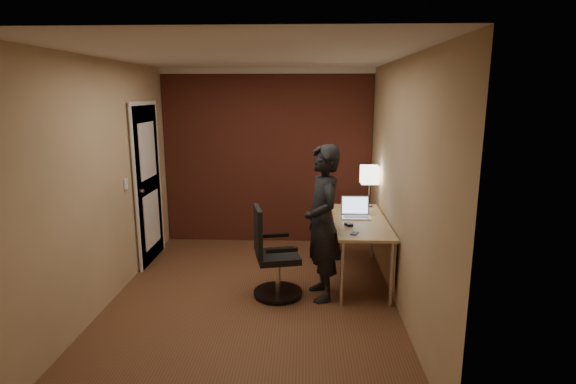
{
  "coord_description": "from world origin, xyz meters",
  "views": [
    {
      "loc": [
        0.54,
        -4.45,
        2.15
      ],
      "look_at": [
        0.35,
        0.55,
        1.05
      ],
      "focal_mm": 28.0,
      "sensor_mm": 36.0,
      "label": 1
    }
  ],
  "objects_px": {
    "desk_lamp": "(370,175)",
    "phone": "(354,233)",
    "laptop": "(355,211)",
    "mouse": "(349,224)",
    "desk": "(366,230)",
    "office_chair": "(272,258)",
    "person": "(322,223)"
  },
  "relations": [
    {
      "from": "mouse",
      "to": "phone",
      "type": "bearing_deg",
      "value": -107.2
    },
    {
      "from": "laptop",
      "to": "mouse",
      "type": "distance_m",
      "value": 0.41
    },
    {
      "from": "desk",
      "to": "phone",
      "type": "height_order",
      "value": "phone"
    },
    {
      "from": "desk_lamp",
      "to": "person",
      "type": "xyz_separation_m",
      "value": [
        -0.62,
        -1.06,
        -0.32
      ]
    },
    {
      "from": "mouse",
      "to": "phone",
      "type": "relative_size",
      "value": 0.87
    },
    {
      "from": "phone",
      "to": "person",
      "type": "bearing_deg",
      "value": -166.81
    },
    {
      "from": "laptop",
      "to": "phone",
      "type": "height_order",
      "value": "laptop"
    },
    {
      "from": "desk_lamp",
      "to": "mouse",
      "type": "height_order",
      "value": "desk_lamp"
    },
    {
      "from": "mouse",
      "to": "office_chair",
      "type": "distance_m",
      "value": 0.92
    },
    {
      "from": "mouse",
      "to": "office_chair",
      "type": "relative_size",
      "value": 0.1
    },
    {
      "from": "phone",
      "to": "person",
      "type": "xyz_separation_m",
      "value": [
        -0.33,
        0.06,
        0.09
      ]
    },
    {
      "from": "desk",
      "to": "mouse",
      "type": "height_order",
      "value": "mouse"
    },
    {
      "from": "desk_lamp",
      "to": "phone",
      "type": "height_order",
      "value": "desk_lamp"
    },
    {
      "from": "desk",
      "to": "laptop",
      "type": "xyz_separation_m",
      "value": [
        -0.11,
        0.14,
        0.19
      ]
    },
    {
      "from": "desk_lamp",
      "to": "office_chair",
      "type": "bearing_deg",
      "value": -137.06
    },
    {
      "from": "desk_lamp",
      "to": "person",
      "type": "relative_size",
      "value": 0.32
    },
    {
      "from": "desk_lamp",
      "to": "laptop",
      "type": "xyz_separation_m",
      "value": [
        -0.21,
        -0.44,
        -0.35
      ]
    },
    {
      "from": "office_chair",
      "to": "person",
      "type": "relative_size",
      "value": 0.59
    },
    {
      "from": "desk_lamp",
      "to": "mouse",
      "type": "xyz_separation_m",
      "value": [
        -0.33,
        -0.84,
        -0.4
      ]
    },
    {
      "from": "laptop",
      "to": "mouse",
      "type": "height_order",
      "value": "laptop"
    },
    {
      "from": "desk",
      "to": "desk_lamp",
      "type": "xyz_separation_m",
      "value": [
        0.1,
        0.58,
        0.55
      ]
    },
    {
      "from": "office_chair",
      "to": "desk",
      "type": "bearing_deg",
      "value": 25.06
    },
    {
      "from": "person",
      "to": "phone",
      "type": "bearing_deg",
      "value": 67.15
    },
    {
      "from": "desk_lamp",
      "to": "office_chair",
      "type": "relative_size",
      "value": 0.55
    },
    {
      "from": "laptop",
      "to": "desk",
      "type": "bearing_deg",
      "value": -51.45
    },
    {
      "from": "desk_lamp",
      "to": "phone",
      "type": "bearing_deg",
      "value": -104.82
    },
    {
      "from": "desk",
      "to": "laptop",
      "type": "distance_m",
      "value": 0.26
    },
    {
      "from": "phone",
      "to": "mouse",
      "type": "bearing_deg",
      "value": 119.48
    },
    {
      "from": "laptop",
      "to": "mouse",
      "type": "relative_size",
      "value": 3.31
    },
    {
      "from": "desk",
      "to": "desk_lamp",
      "type": "relative_size",
      "value": 2.8
    },
    {
      "from": "mouse",
      "to": "office_chair",
      "type": "xyz_separation_m",
      "value": [
        -0.83,
        -0.24,
        -0.31
      ]
    },
    {
      "from": "laptop",
      "to": "office_chair",
      "type": "distance_m",
      "value": 1.19
    }
  ]
}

